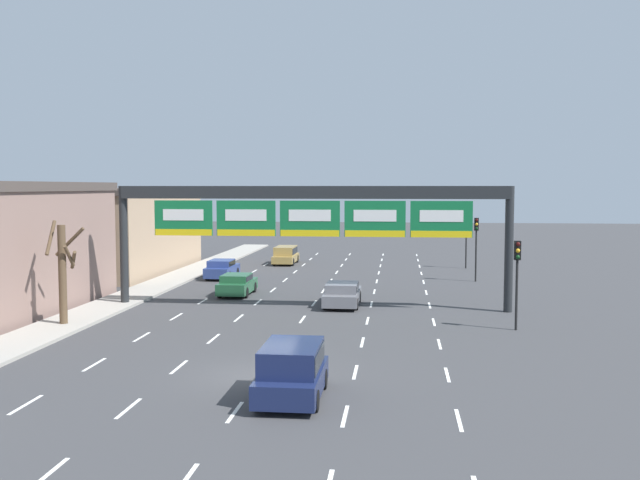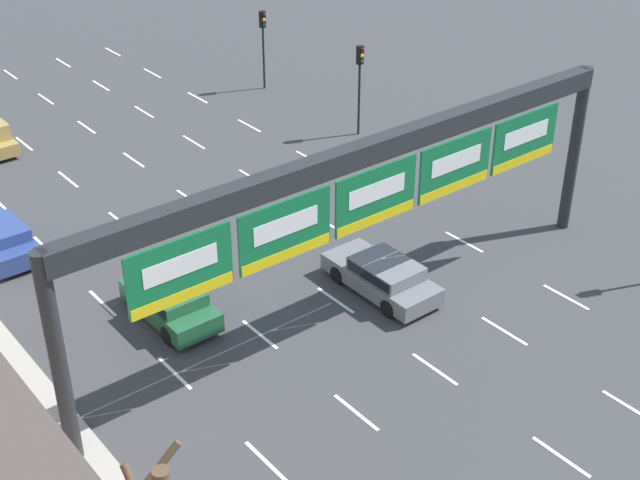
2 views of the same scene
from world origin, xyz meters
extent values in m
plane|color=#3D3D3F|center=(0.00, 0.00, 0.00)|extent=(220.00, 220.00, 0.00)
cube|color=white|center=(-6.60, -4.00, 0.01)|extent=(0.12, 2.00, 0.01)
cube|color=white|center=(-6.60, 1.00, 0.01)|extent=(0.12, 2.00, 0.01)
cube|color=white|center=(-6.60, 6.00, 0.01)|extent=(0.12, 2.00, 0.01)
cube|color=white|center=(-6.60, 11.00, 0.01)|extent=(0.12, 2.00, 0.01)
cube|color=white|center=(-6.60, 16.00, 0.01)|extent=(0.12, 2.00, 0.01)
cube|color=white|center=(-6.60, 21.00, 0.01)|extent=(0.12, 2.00, 0.01)
cube|color=white|center=(-6.60, 26.00, 0.01)|extent=(0.12, 2.00, 0.01)
cube|color=white|center=(-6.60, 31.00, 0.01)|extent=(0.12, 2.00, 0.01)
cube|color=white|center=(-6.60, 36.00, 0.01)|extent=(0.12, 2.00, 0.01)
cube|color=white|center=(-6.60, 41.00, 0.01)|extent=(0.12, 2.00, 0.01)
cube|color=white|center=(-6.60, 46.00, 0.01)|extent=(0.12, 2.00, 0.01)
cube|color=white|center=(-3.30, -9.00, 0.01)|extent=(0.12, 2.00, 0.01)
cube|color=white|center=(-3.30, -4.00, 0.01)|extent=(0.12, 2.00, 0.01)
cube|color=white|center=(-3.30, 1.00, 0.01)|extent=(0.12, 2.00, 0.01)
cube|color=white|center=(-3.30, 6.00, 0.01)|extent=(0.12, 2.00, 0.01)
cube|color=white|center=(-3.30, 11.00, 0.01)|extent=(0.12, 2.00, 0.01)
cube|color=white|center=(-3.30, 16.00, 0.01)|extent=(0.12, 2.00, 0.01)
cube|color=white|center=(-3.30, 21.00, 0.01)|extent=(0.12, 2.00, 0.01)
cube|color=white|center=(-3.30, 26.00, 0.01)|extent=(0.12, 2.00, 0.01)
cube|color=white|center=(-3.30, 31.00, 0.01)|extent=(0.12, 2.00, 0.01)
cube|color=white|center=(-3.30, 36.00, 0.01)|extent=(0.12, 2.00, 0.01)
cube|color=white|center=(-3.30, 41.00, 0.01)|extent=(0.12, 2.00, 0.01)
cube|color=white|center=(-3.30, 46.00, 0.01)|extent=(0.12, 2.00, 0.01)
cube|color=white|center=(0.00, -4.00, 0.01)|extent=(0.12, 2.00, 0.01)
cube|color=white|center=(0.00, 1.00, 0.01)|extent=(0.12, 2.00, 0.01)
cube|color=white|center=(0.00, 6.00, 0.01)|extent=(0.12, 2.00, 0.01)
cube|color=white|center=(0.00, 11.00, 0.01)|extent=(0.12, 2.00, 0.01)
cube|color=white|center=(0.00, 16.00, 0.01)|extent=(0.12, 2.00, 0.01)
cube|color=white|center=(0.00, 21.00, 0.01)|extent=(0.12, 2.00, 0.01)
cube|color=white|center=(0.00, 26.00, 0.01)|extent=(0.12, 2.00, 0.01)
cube|color=white|center=(0.00, 31.00, 0.01)|extent=(0.12, 2.00, 0.01)
cube|color=white|center=(0.00, 36.00, 0.01)|extent=(0.12, 2.00, 0.01)
cube|color=white|center=(0.00, 41.00, 0.01)|extent=(0.12, 2.00, 0.01)
cube|color=white|center=(0.00, 46.00, 0.01)|extent=(0.12, 2.00, 0.01)
cube|color=white|center=(3.30, -4.00, 0.01)|extent=(0.12, 2.00, 0.01)
cube|color=white|center=(3.30, 1.00, 0.01)|extent=(0.12, 2.00, 0.01)
cube|color=white|center=(3.30, 6.00, 0.01)|extent=(0.12, 2.00, 0.01)
cube|color=white|center=(3.30, 11.00, 0.01)|extent=(0.12, 2.00, 0.01)
cube|color=white|center=(3.30, 16.00, 0.01)|extent=(0.12, 2.00, 0.01)
cube|color=white|center=(3.30, 21.00, 0.01)|extent=(0.12, 2.00, 0.01)
cube|color=white|center=(3.30, 26.00, 0.01)|extent=(0.12, 2.00, 0.01)
cube|color=white|center=(3.30, 31.00, 0.01)|extent=(0.12, 2.00, 0.01)
cube|color=white|center=(3.30, 36.00, 0.01)|extent=(0.12, 2.00, 0.01)
cube|color=white|center=(3.30, 41.00, 0.01)|extent=(0.12, 2.00, 0.01)
cube|color=white|center=(3.30, 46.00, 0.01)|extent=(0.12, 2.00, 0.01)
cube|color=white|center=(6.60, -4.00, 0.01)|extent=(0.12, 2.00, 0.01)
cube|color=white|center=(6.60, 1.00, 0.01)|extent=(0.12, 2.00, 0.01)
cube|color=white|center=(6.60, 6.00, 0.01)|extent=(0.12, 2.00, 0.01)
cube|color=white|center=(6.60, 11.00, 0.01)|extent=(0.12, 2.00, 0.01)
cube|color=white|center=(6.60, 16.00, 0.01)|extent=(0.12, 2.00, 0.01)
cube|color=white|center=(6.60, 21.00, 0.01)|extent=(0.12, 2.00, 0.01)
cube|color=white|center=(6.60, 26.00, 0.01)|extent=(0.12, 2.00, 0.01)
cube|color=white|center=(6.60, 31.00, 0.01)|extent=(0.12, 2.00, 0.01)
cube|color=white|center=(6.60, 36.00, 0.01)|extent=(0.12, 2.00, 0.01)
cube|color=white|center=(6.60, 41.00, 0.01)|extent=(0.12, 2.00, 0.01)
cube|color=white|center=(6.60, 46.00, 0.01)|extent=(0.12, 2.00, 0.01)
cylinder|color=#232628|center=(-10.70, 14.40, 3.38)|extent=(0.46, 0.46, 6.77)
cylinder|color=#232628|center=(10.70, 14.40, 3.38)|extent=(0.46, 0.46, 6.77)
cube|color=#232628|center=(0.00, 14.40, 6.42)|extent=(21.40, 0.60, 0.70)
cube|color=#116B38|center=(-7.09, 14.06, 4.99)|extent=(3.29, 0.08, 1.95)
cube|color=white|center=(-7.09, 14.01, 5.17)|extent=(2.31, 0.02, 0.62)
cube|color=yellow|center=(-7.09, 14.01, 4.19)|extent=(3.23, 0.02, 0.35)
cube|color=#116B38|center=(-3.54, 14.06, 4.99)|extent=(3.29, 0.08, 1.95)
cube|color=white|center=(-3.54, 14.01, 5.17)|extent=(2.31, 0.02, 0.62)
cube|color=yellow|center=(-3.54, 14.01, 4.19)|extent=(3.23, 0.02, 0.35)
cube|color=#116B38|center=(0.00, 14.06, 4.99)|extent=(3.29, 0.08, 1.95)
cube|color=white|center=(0.00, 14.01, 5.17)|extent=(2.31, 0.02, 0.62)
cube|color=yellow|center=(0.00, 14.01, 4.19)|extent=(3.23, 0.02, 0.35)
cube|color=#116B38|center=(3.54, 14.06, 4.99)|extent=(3.29, 0.08, 1.95)
cube|color=white|center=(3.54, 14.01, 5.17)|extent=(2.31, 0.02, 0.62)
cube|color=yellow|center=(3.54, 14.01, 4.19)|extent=(3.23, 0.02, 0.35)
cube|color=#116B38|center=(7.09, 14.06, 4.99)|extent=(3.29, 0.08, 1.95)
cube|color=white|center=(7.09, 14.01, 5.17)|extent=(2.31, 0.02, 0.62)
cube|color=yellow|center=(7.09, 14.01, 4.19)|extent=(3.23, 0.02, 0.35)
cube|color=tan|center=(-18.86, 29.96, 3.05)|extent=(11.53, 17.39, 6.10)
cube|color=#4C423D|center=(-18.86, 29.96, 6.35)|extent=(11.76, 17.74, 0.50)
cube|color=navy|center=(-8.07, 26.50, 0.56)|extent=(1.76, 4.16, 0.71)
cube|color=navy|center=(-8.07, 26.25, 1.15)|extent=(1.62, 2.17, 0.47)
cube|color=black|center=(-8.07, 26.25, 1.15)|extent=(1.66, 1.99, 0.34)
cylinder|color=black|center=(-8.86, 27.75, 0.33)|extent=(0.22, 0.66, 0.66)
cylinder|color=black|center=(-7.28, 27.75, 0.33)|extent=(0.22, 0.66, 0.66)
cylinder|color=black|center=(-8.86, 25.25, 0.33)|extent=(0.22, 0.66, 0.66)
cylinder|color=black|center=(-7.28, 25.25, 0.33)|extent=(0.22, 0.66, 0.66)
cube|color=slate|center=(1.68, 15.48, 0.52)|extent=(1.90, 4.59, 0.63)
cube|color=slate|center=(1.68, 15.20, 1.08)|extent=(1.74, 2.39, 0.49)
cube|color=black|center=(1.68, 15.20, 1.08)|extent=(1.78, 2.20, 0.35)
cylinder|color=black|center=(0.82, 16.86, 0.33)|extent=(0.22, 0.66, 0.66)
cylinder|color=black|center=(2.54, 16.86, 0.33)|extent=(0.22, 0.66, 0.66)
cylinder|color=black|center=(0.82, 14.10, 0.33)|extent=(0.22, 0.66, 0.66)
cylinder|color=black|center=(2.54, 14.10, 0.33)|extent=(0.22, 0.66, 0.66)
cube|color=#19234C|center=(1.49, -2.44, 0.56)|extent=(1.93, 4.07, 0.73)
cube|color=#19234C|center=(1.49, -2.48, 1.35)|extent=(1.77, 2.85, 0.83)
cube|color=black|center=(1.49, -2.48, 1.35)|extent=(1.81, 2.62, 0.60)
cylinder|color=black|center=(0.62, -1.22, 0.33)|extent=(0.22, 0.66, 0.66)
cylinder|color=black|center=(2.37, -1.22, 0.33)|extent=(0.22, 0.66, 0.66)
cylinder|color=black|center=(0.62, -3.66, 0.33)|extent=(0.22, 0.66, 0.66)
cylinder|color=black|center=(2.37, -3.66, 0.33)|extent=(0.22, 0.66, 0.66)
cube|color=#235B38|center=(-5.14, 18.70, 0.54)|extent=(1.78, 4.06, 0.69)
cube|color=#235B38|center=(-5.14, 18.45, 1.10)|extent=(1.64, 2.11, 0.43)
cube|color=black|center=(-5.14, 18.45, 1.10)|extent=(1.67, 1.94, 0.31)
cylinder|color=black|center=(-5.94, 19.92, 0.33)|extent=(0.22, 0.66, 0.66)
cylinder|color=black|center=(-4.34, 19.92, 0.33)|extent=(0.22, 0.66, 0.66)
cylinder|color=black|center=(-5.94, 17.48, 0.33)|extent=(0.22, 0.66, 0.66)
cylinder|color=black|center=(-4.34, 17.48, 0.33)|extent=(0.22, 0.66, 0.66)
cube|color=#A88947|center=(-4.95, 36.61, 0.50)|extent=(1.78, 4.47, 0.60)
cube|color=#A88947|center=(-4.95, 36.57, 1.17)|extent=(1.63, 3.13, 0.74)
cube|color=black|center=(-4.95, 36.57, 1.17)|extent=(1.67, 2.88, 0.53)
cylinder|color=black|center=(-5.75, 37.95, 0.33)|extent=(0.22, 0.66, 0.66)
cylinder|color=black|center=(-4.15, 37.95, 0.33)|extent=(0.22, 0.66, 0.66)
cylinder|color=black|center=(-5.75, 35.27, 0.33)|extent=(0.22, 0.66, 0.66)
cylinder|color=black|center=(-4.15, 35.27, 0.33)|extent=(0.22, 0.66, 0.66)
cylinder|color=black|center=(10.35, 9.46, 1.66)|extent=(0.12, 0.12, 3.31)
cube|color=black|center=(10.35, 9.46, 3.76)|extent=(0.30, 0.24, 0.90)
sphere|color=#3D0E0C|center=(10.35, 9.33, 4.06)|extent=(0.20, 0.20, 0.20)
sphere|color=gold|center=(10.35, 9.33, 3.76)|extent=(0.20, 0.20, 0.20)
sphere|color=#0E3515|center=(10.35, 9.33, 3.46)|extent=(0.20, 0.20, 0.20)
cylinder|color=black|center=(10.29, 26.75, 1.81)|extent=(0.12, 0.12, 3.63)
cube|color=black|center=(10.29, 26.75, 4.08)|extent=(0.30, 0.24, 0.90)
sphere|color=#3D0E0C|center=(10.29, 26.62, 4.38)|extent=(0.20, 0.20, 0.20)
sphere|color=gold|center=(10.29, 26.62, 4.08)|extent=(0.20, 0.20, 0.20)
sphere|color=#0E3515|center=(10.29, 26.62, 3.78)|extent=(0.20, 0.20, 0.20)
cylinder|color=black|center=(10.35, 34.91, 1.74)|extent=(0.12, 0.12, 3.47)
cube|color=black|center=(10.35, 34.91, 3.92)|extent=(0.30, 0.24, 0.90)
sphere|color=#3D0E0C|center=(10.35, 34.78, 4.22)|extent=(0.20, 0.20, 0.20)
sphere|color=gold|center=(10.35, 34.78, 3.92)|extent=(0.20, 0.20, 0.20)
sphere|color=#0E3515|center=(10.35, 34.78, 3.62)|extent=(0.20, 0.20, 0.20)
cylinder|color=brown|center=(-11.20, 7.93, 2.53)|extent=(0.38, 0.38, 4.76)
cylinder|color=brown|center=(-11.72, 7.88, 4.29)|extent=(0.27, 1.19, 1.64)
cylinder|color=brown|center=(-10.83, 7.90, 3.43)|extent=(0.23, 0.89, 1.09)
cylinder|color=brown|center=(-11.14, 8.66, 4.05)|extent=(1.59, 0.30, 1.45)
cylinder|color=brown|center=(-10.77, 8.21, 3.21)|extent=(0.77, 1.06, 0.97)
camera|label=1|loc=(4.83, -24.42, 6.74)|focal=40.00mm
camera|label=2|loc=(-16.82, -4.27, 17.87)|focal=50.00mm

